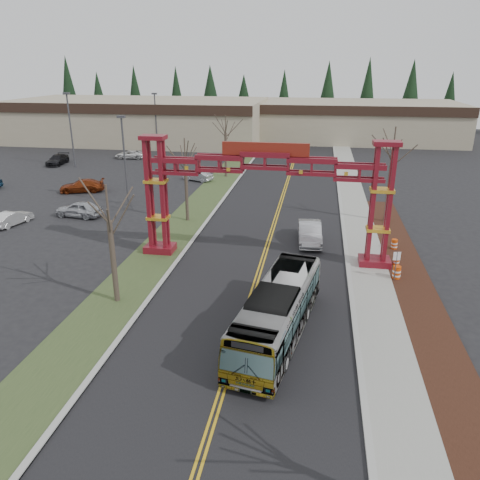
% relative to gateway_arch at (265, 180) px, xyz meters
% --- Properties ---
extents(ground, '(200.00, 200.00, 0.00)m').
position_rel_gateway_arch_xyz_m(ground, '(-0.00, -18.00, -5.98)').
color(ground, black).
rests_on(ground, ground).
extents(road, '(12.00, 110.00, 0.02)m').
position_rel_gateway_arch_xyz_m(road, '(-0.00, 7.00, -5.97)').
color(road, black).
rests_on(road, ground).
extents(lane_line_left, '(0.12, 100.00, 0.01)m').
position_rel_gateway_arch_xyz_m(lane_line_left, '(-0.12, 7.00, -5.96)').
color(lane_line_left, gold).
rests_on(lane_line_left, road).
extents(lane_line_right, '(0.12, 100.00, 0.01)m').
position_rel_gateway_arch_xyz_m(lane_line_right, '(0.12, 7.00, -5.96)').
color(lane_line_right, gold).
rests_on(lane_line_right, road).
extents(curb_right, '(0.30, 110.00, 0.15)m').
position_rel_gateway_arch_xyz_m(curb_right, '(6.15, 7.00, -5.91)').
color(curb_right, '#A8A8A3').
rests_on(curb_right, ground).
extents(sidewalk_right, '(2.60, 110.00, 0.14)m').
position_rel_gateway_arch_xyz_m(sidewalk_right, '(7.60, 7.00, -5.91)').
color(sidewalk_right, gray).
rests_on(sidewalk_right, ground).
extents(landscape_strip, '(2.60, 50.00, 0.12)m').
position_rel_gateway_arch_xyz_m(landscape_strip, '(10.20, -8.00, -5.92)').
color(landscape_strip, black).
rests_on(landscape_strip, ground).
extents(grass_median, '(4.00, 110.00, 0.08)m').
position_rel_gateway_arch_xyz_m(grass_median, '(-8.00, 7.00, -5.94)').
color(grass_median, '#334623').
rests_on(grass_median, ground).
extents(curb_left, '(0.30, 110.00, 0.15)m').
position_rel_gateway_arch_xyz_m(curb_left, '(-6.15, 7.00, -5.91)').
color(curb_left, '#A8A8A3').
rests_on(curb_left, ground).
extents(gateway_arch, '(18.20, 1.60, 8.90)m').
position_rel_gateway_arch_xyz_m(gateway_arch, '(0.00, 0.00, 0.00)').
color(gateway_arch, maroon).
rests_on(gateway_arch, ground).
extents(retail_building_west, '(46.00, 22.30, 7.50)m').
position_rel_gateway_arch_xyz_m(retail_building_west, '(-30.00, 53.96, -2.22)').
color(retail_building_west, '#9D9378').
rests_on(retail_building_west, ground).
extents(retail_building_east, '(38.00, 20.30, 7.00)m').
position_rel_gateway_arch_xyz_m(retail_building_east, '(10.00, 61.95, -2.47)').
color(retail_building_east, '#9D9378').
rests_on(retail_building_east, ground).
extents(conifer_treeline, '(116.10, 5.60, 13.00)m').
position_rel_gateway_arch_xyz_m(conifer_treeline, '(0.25, 74.00, 0.50)').
color(conifer_treeline, black).
rests_on(conifer_treeline, ground).
extents(transit_bus, '(4.28, 10.97, 2.98)m').
position_rel_gateway_arch_xyz_m(transit_bus, '(2.00, -10.42, -4.49)').
color(transit_bus, '#B7BBC0').
rests_on(transit_bus, ground).
extents(silver_sedan, '(2.16, 5.21, 1.68)m').
position_rel_gateway_arch_xyz_m(silver_sedan, '(3.27, 4.00, -5.14)').
color(silver_sedan, '#A5A8AD').
rests_on(silver_sedan, ground).
extents(parked_car_near_a, '(4.64, 2.27, 1.53)m').
position_rel_gateway_arch_xyz_m(parked_car_near_a, '(-18.45, 7.30, -5.22)').
color(parked_car_near_a, '#B3B5BB').
rests_on(parked_car_near_a, ground).
extents(parked_car_near_b, '(2.10, 4.03, 1.26)m').
position_rel_gateway_arch_xyz_m(parked_car_near_b, '(-23.24, 4.08, -5.35)').
color(parked_car_near_b, white).
rests_on(parked_car_near_b, ground).
extents(parked_car_mid_a, '(5.28, 3.39, 1.42)m').
position_rel_gateway_arch_xyz_m(parked_car_mid_a, '(-22.60, 15.97, -5.27)').
color(parked_car_mid_a, maroon).
rests_on(parked_car_mid_a, ground).
extents(parked_car_far_a, '(4.04, 2.75, 1.26)m').
position_rel_gateway_arch_xyz_m(parked_car_far_a, '(-11.00, 23.39, -5.35)').
color(parked_car_far_a, '#B2B7BB').
rests_on(parked_car_far_a, ground).
extents(parked_car_far_b, '(4.58, 2.33, 1.24)m').
position_rel_gateway_arch_xyz_m(parked_car_far_b, '(-25.00, 35.97, -5.36)').
color(parked_car_far_b, white).
rests_on(parked_car_far_b, ground).
extents(parked_car_far_c, '(2.40, 4.95, 1.39)m').
position_rel_gateway_arch_xyz_m(parked_car_far_c, '(-33.51, 29.87, -5.29)').
color(parked_car_far_c, black).
rests_on(parked_car_far_c, ground).
extents(bare_tree_median_near, '(3.24, 3.24, 7.32)m').
position_rel_gateway_arch_xyz_m(bare_tree_median_near, '(-8.00, -8.13, -0.84)').
color(bare_tree_median_near, '#382D26').
rests_on(bare_tree_median_near, ground).
extents(bare_tree_median_mid, '(2.88, 2.88, 7.58)m').
position_rel_gateway_arch_xyz_m(bare_tree_median_mid, '(-8.00, 7.80, -0.35)').
color(bare_tree_median_mid, '#382D26').
rests_on(bare_tree_median_mid, ground).
extents(bare_tree_median_far, '(3.21, 3.21, 7.71)m').
position_rel_gateway_arch_xyz_m(bare_tree_median_far, '(-8.00, 26.15, -0.42)').
color(bare_tree_median_far, '#382D26').
rests_on(bare_tree_median_far, ground).
extents(bare_tree_right_far, '(3.39, 3.39, 8.61)m').
position_rel_gateway_arch_xyz_m(bare_tree_right_far, '(10.00, 10.46, 0.34)').
color(bare_tree_right_far, '#382D26').
rests_on(bare_tree_right_far, ground).
extents(light_pole_near, '(0.78, 0.39, 8.96)m').
position_rel_gateway_arch_xyz_m(light_pole_near, '(-15.44, 11.93, -0.80)').
color(light_pole_near, '#3F3F44').
rests_on(light_pole_near, ground).
extents(light_pole_mid, '(0.87, 0.44, 10.07)m').
position_rel_gateway_arch_xyz_m(light_pole_mid, '(-30.28, 28.86, -0.16)').
color(light_pole_mid, '#3F3F44').
rests_on(light_pole_mid, ground).
extents(light_pole_far, '(0.81, 0.40, 9.31)m').
position_rel_gateway_arch_xyz_m(light_pole_far, '(-22.94, 43.00, -0.59)').
color(light_pole_far, '#3F3F44').
rests_on(light_pole_far, ground).
extents(street_sign, '(0.48, 0.13, 2.13)m').
position_rel_gateway_arch_xyz_m(street_sign, '(9.06, -2.45, -4.45)').
color(street_sign, '#3F3F44').
rests_on(street_sign, ground).
extents(barrel_south, '(0.54, 0.54, 0.99)m').
position_rel_gateway_arch_xyz_m(barrel_south, '(9.23, -2.14, -5.49)').
color(barrel_south, '#CF440B').
rests_on(barrel_south, ground).
extents(barrel_mid, '(0.48, 0.48, 0.89)m').
position_rel_gateway_arch_xyz_m(barrel_mid, '(9.55, 0.29, -5.54)').
color(barrel_mid, '#CF440B').
rests_on(barrel_mid, ground).
extents(barrel_north, '(0.48, 0.48, 0.89)m').
position_rel_gateway_arch_xyz_m(barrel_north, '(9.83, 3.42, -5.54)').
color(barrel_north, '#CF440B').
rests_on(barrel_north, ground).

